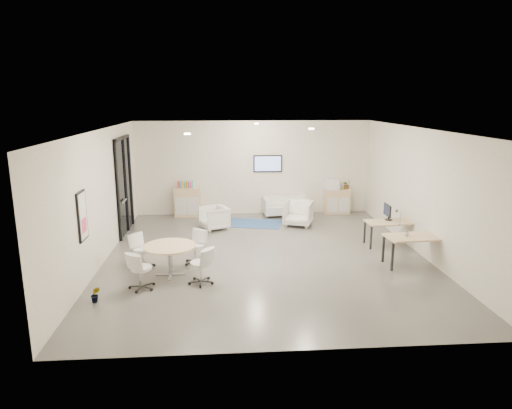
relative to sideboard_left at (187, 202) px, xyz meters
The scene contains 21 objects.
room_shell 4.94m from the sideboard_left, 61.97° to the right, with size 9.60×10.60×4.80m.
glass_door 2.63m from the sideboard_left, 134.21° to the right, with size 0.09×1.90×2.85m.
artwork 6.18m from the sideboard_left, 106.31° to the right, with size 0.05×0.54×1.04m.
wall_tv 3.04m from the sideboard_left, ahead, with size 0.98×0.06×0.58m.
ceiling_spots 4.81m from the sideboard_left, 58.88° to the right, with size 3.14×4.14×0.03m.
sideboard_left is the anchor object (origin of this frame).
sideboard_right 5.18m from the sideboard_left, ahead, with size 0.86×0.42×0.86m.
books 0.61m from the sideboard_left, behind, with size 0.50×0.14×0.22m.
printer 5.00m from the sideboard_left, ahead, with size 0.52×0.45×0.35m.
loveseat 3.35m from the sideboard_left, ahead, with size 1.54×0.86×0.56m.
blue_rug 2.51m from the sideboard_left, 27.05° to the right, with size 1.72×1.15×0.01m, color navy.
armchair_left 1.89m from the sideboard_left, 60.64° to the right, with size 0.75×0.70×0.77m, color silver.
armchair_right 3.85m from the sideboard_left, 21.80° to the right, with size 0.83×0.78×0.86m, color silver.
desk_rear 6.78m from the sideboard_left, 32.46° to the right, with size 1.35×0.76×0.68m.
desk_front 7.75m from the sideboard_left, 41.94° to the right, with size 1.47×0.83×0.74m.
monitor 6.68m from the sideboard_left, 31.56° to the right, with size 0.20×0.50×0.44m.
round_table 5.37m from the sideboard_left, 90.08° to the right, with size 1.17×1.17×0.71m.
meeting_chairs 5.37m from the sideboard_left, 90.08° to the right, with size 2.22×2.22×0.82m.
plant_cabinet 5.51m from the sideboard_left, ahead, with size 0.29×0.32×0.25m, color #3F7F3F.
plant_floor 6.84m from the sideboard_left, 101.23° to the right, with size 0.18×0.33×0.15m, color #3F7F3F.
cup 7.56m from the sideboard_left, 42.86° to the right, with size 0.13×0.10×0.13m, color white.
Camera 1 is at (-1.06, -10.98, 3.92)m, focal length 32.00 mm.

